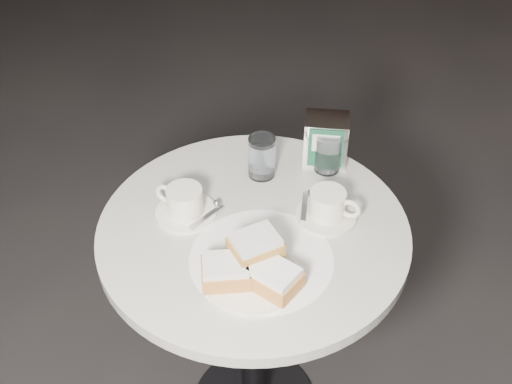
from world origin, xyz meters
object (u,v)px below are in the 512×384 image
at_px(coffee_cup_left, 185,204).
at_px(napkin_dispenser, 326,140).
at_px(water_glass_left, 262,157).
at_px(cafe_table, 254,285).
at_px(coffee_cup_right, 328,207).
at_px(beignet_plate, 251,269).
at_px(water_glass_right, 328,152).

bearing_deg(coffee_cup_left, napkin_dispenser, 58.05).
distance_m(coffee_cup_left, water_glass_left, 0.23).
xyz_separation_m(cafe_table, coffee_cup_right, (0.15, 0.08, 0.23)).
distance_m(beignet_plate, water_glass_right, 0.41).
bearing_deg(napkin_dispenser, coffee_cup_left, -142.22).
xyz_separation_m(beignet_plate, coffee_cup_right, (0.11, 0.23, -0.00)).
distance_m(cafe_table, napkin_dispenser, 0.40).
height_order(cafe_table, water_glass_right, water_glass_right).
bearing_deg(coffee_cup_right, water_glass_left, 155.51).
bearing_deg(beignet_plate, coffee_cup_right, 65.55).
relative_size(beignet_plate, water_glass_right, 2.08).
height_order(beignet_plate, water_glass_left, water_glass_left).
bearing_deg(cafe_table, coffee_cup_right, 27.82).
distance_m(coffee_cup_left, coffee_cup_right, 0.32).
xyz_separation_m(coffee_cup_left, coffee_cup_right, (0.31, 0.09, -0.00)).
distance_m(water_glass_left, napkin_dispenser, 0.17).
xyz_separation_m(cafe_table, water_glass_right, (0.11, 0.25, 0.25)).
xyz_separation_m(beignet_plate, coffee_cup_left, (-0.20, 0.15, -0.00)).
distance_m(water_glass_right, napkin_dispenser, 0.04).
relative_size(beignet_plate, coffee_cup_left, 1.34).
relative_size(cafe_table, coffee_cup_right, 4.89).
distance_m(beignet_plate, coffee_cup_left, 0.25).
relative_size(cafe_table, beignet_plate, 3.44).
xyz_separation_m(coffee_cup_left, napkin_dispenser, (0.26, 0.29, 0.03)).
bearing_deg(water_glass_left, beignet_plate, -76.71).
bearing_deg(water_glass_right, beignet_plate, -99.53).
bearing_deg(coffee_cup_right, cafe_table, -147.42).
relative_size(cafe_table, napkin_dispenser, 6.04).
distance_m(beignet_plate, napkin_dispenser, 0.44).
height_order(beignet_plate, coffee_cup_right, beignet_plate).
bearing_deg(water_glass_left, cafe_table, -78.95).
relative_size(beignet_plate, napkin_dispenser, 1.76).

